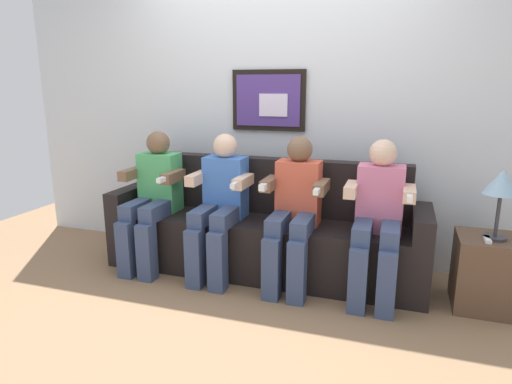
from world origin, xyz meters
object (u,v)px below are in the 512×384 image
at_px(couch, 263,234).
at_px(side_table_right, 486,273).
at_px(person_right_center, 295,207).
at_px(person_leftmost, 153,195).
at_px(person_rightmost, 378,215).
at_px(spare_remote_on_table, 487,239).
at_px(person_left_center, 220,201).
at_px(table_lamp, 502,185).

height_order(couch, side_table_right, couch).
distance_m(person_right_center, side_table_right, 1.36).
distance_m(person_leftmost, person_right_center, 1.18).
xyz_separation_m(person_rightmost, side_table_right, (0.72, 0.06, -0.36)).
relative_size(person_right_center, person_rightmost, 1.00).
height_order(person_leftmost, person_rightmost, same).
height_order(couch, person_right_center, person_right_center).
bearing_deg(side_table_right, couch, 176.16).
height_order(person_right_center, person_rightmost, same).
bearing_deg(spare_remote_on_table, couch, 172.99).
height_order(person_left_center, person_right_center, same).
distance_m(person_rightmost, spare_remote_on_table, 0.69).
xyz_separation_m(couch, table_lamp, (1.62, -0.14, 0.55)).
height_order(person_leftmost, person_right_center, same).
relative_size(side_table_right, table_lamp, 1.09).
bearing_deg(spare_remote_on_table, person_leftmost, 179.43).
relative_size(person_rightmost, spare_remote_on_table, 8.54).
relative_size(person_leftmost, side_table_right, 2.22).
bearing_deg(person_rightmost, side_table_right, 4.86).
distance_m(couch, person_right_center, 0.45).
height_order(person_leftmost, person_left_center, same).
xyz_separation_m(person_left_center, side_table_right, (1.90, 0.06, -0.36)).
bearing_deg(person_rightmost, person_right_center, -179.95).
distance_m(side_table_right, table_lamp, 0.61).
distance_m(person_rightmost, side_table_right, 0.80).
relative_size(person_leftmost, person_rightmost, 1.00).
xyz_separation_m(person_leftmost, person_left_center, (0.59, 0.00, 0.00)).
bearing_deg(couch, person_left_center, -150.23).
bearing_deg(side_table_right, person_rightmost, -175.14).
height_order(person_left_center, spare_remote_on_table, person_left_center).
bearing_deg(person_rightmost, table_lamp, 2.37).
height_order(person_leftmost, table_lamp, person_leftmost).
bearing_deg(person_leftmost, person_right_center, -0.02).
height_order(side_table_right, table_lamp, table_lamp).
bearing_deg(person_right_center, table_lamp, 1.33).
bearing_deg(person_rightmost, person_leftmost, 180.00).
distance_m(couch, person_leftmost, 0.95).
bearing_deg(couch, person_rightmost, -10.77).
bearing_deg(person_rightmost, person_left_center, 180.00).
xyz_separation_m(table_lamp, spare_remote_on_table, (-0.05, -0.05, -0.35)).
bearing_deg(spare_remote_on_table, person_rightmost, 177.97).
bearing_deg(person_leftmost, spare_remote_on_table, -0.57).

